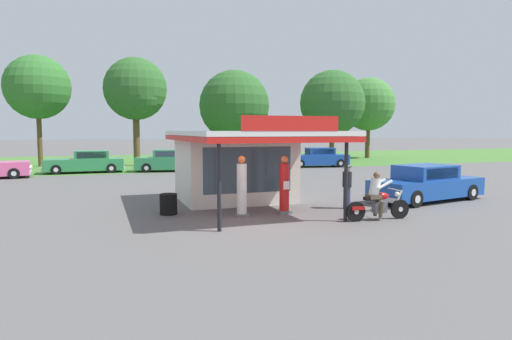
{
  "coord_description": "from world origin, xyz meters",
  "views": [
    {
      "loc": [
        -4.62,
        -12.73,
        2.89
      ],
      "look_at": [
        1.01,
        2.96,
        1.4
      ],
      "focal_mm": 30.78,
      "sensor_mm": 36.0,
      "label": 1
    }
  ],
  "objects_px": {
    "parked_car_back_row_far_right": "(172,161)",
    "bystander_strolling_foreground": "(347,186)",
    "gas_pump_offside": "(284,187)",
    "featured_classic_sedan": "(426,184)",
    "motorcycle_with_rider": "(377,200)",
    "gas_pump_nearside": "(242,189)",
    "spare_tire_stack": "(168,204)",
    "parked_car_back_row_far_left": "(318,158)",
    "parked_car_second_row_spare": "(86,163)"
  },
  "relations": [
    {
      "from": "motorcycle_with_rider",
      "to": "parked_car_back_row_far_right",
      "type": "relative_size",
      "value": 0.4
    },
    {
      "from": "parked_car_back_row_far_left",
      "to": "featured_classic_sedan",
      "type": "bearing_deg",
      "value": -102.86
    },
    {
      "from": "gas_pump_nearside",
      "to": "parked_car_second_row_spare",
      "type": "bearing_deg",
      "value": 106.19
    },
    {
      "from": "gas_pump_offside",
      "to": "spare_tire_stack",
      "type": "xyz_separation_m",
      "value": [
        -3.86,
        1.17,
        -0.57
      ]
    },
    {
      "from": "spare_tire_stack",
      "to": "parked_car_back_row_far_right",
      "type": "bearing_deg",
      "value": 80.58
    },
    {
      "from": "motorcycle_with_rider",
      "to": "parked_car_back_row_far_right",
      "type": "bearing_deg",
      "value": 100.09
    },
    {
      "from": "motorcycle_with_rider",
      "to": "featured_classic_sedan",
      "type": "bearing_deg",
      "value": 31.98
    },
    {
      "from": "gas_pump_offside",
      "to": "motorcycle_with_rider",
      "type": "height_order",
      "value": "gas_pump_offside"
    },
    {
      "from": "parked_car_back_row_far_right",
      "to": "parked_car_back_row_far_left",
      "type": "bearing_deg",
      "value": -0.46
    },
    {
      "from": "gas_pump_nearside",
      "to": "parked_car_second_row_spare",
      "type": "height_order",
      "value": "gas_pump_nearside"
    },
    {
      "from": "parked_car_back_row_far_left",
      "to": "spare_tire_stack",
      "type": "bearing_deg",
      "value": -131.38
    },
    {
      "from": "gas_pump_offside",
      "to": "parked_car_second_row_spare",
      "type": "bearing_deg",
      "value": 110.55
    },
    {
      "from": "parked_car_second_row_spare",
      "to": "parked_car_back_row_far_right",
      "type": "distance_m",
      "value": 5.88
    },
    {
      "from": "motorcycle_with_rider",
      "to": "parked_car_second_row_spare",
      "type": "xyz_separation_m",
      "value": [
        -9.31,
        20.62,
        0.05
      ]
    },
    {
      "from": "motorcycle_with_rider",
      "to": "parked_car_back_row_far_right",
      "type": "distance_m",
      "value": 20.0
    },
    {
      "from": "motorcycle_with_rider",
      "to": "spare_tire_stack",
      "type": "xyz_separation_m",
      "value": [
        -6.23,
        3.28,
        -0.29
      ]
    },
    {
      "from": "gas_pump_nearside",
      "to": "bystander_strolling_foreground",
      "type": "distance_m",
      "value": 4.15
    },
    {
      "from": "spare_tire_stack",
      "to": "gas_pump_nearside",
      "type": "bearing_deg",
      "value": -27.09
    },
    {
      "from": "gas_pump_offside",
      "to": "featured_classic_sedan",
      "type": "bearing_deg",
      "value": 4.89
    },
    {
      "from": "parked_car_back_row_far_right",
      "to": "spare_tire_stack",
      "type": "bearing_deg",
      "value": -99.42
    },
    {
      "from": "gas_pump_nearside",
      "to": "motorcycle_with_rider",
      "type": "bearing_deg",
      "value": -28.19
    },
    {
      "from": "featured_classic_sedan",
      "to": "bystander_strolling_foreground",
      "type": "bearing_deg",
      "value": -173.51
    },
    {
      "from": "gas_pump_nearside",
      "to": "parked_car_back_row_far_right",
      "type": "xyz_separation_m",
      "value": [
        0.43,
        17.58,
        -0.23
      ]
    },
    {
      "from": "motorcycle_with_rider",
      "to": "bystander_strolling_foreground",
      "type": "bearing_deg",
      "value": 84.27
    },
    {
      "from": "bystander_strolling_foreground",
      "to": "gas_pump_nearside",
      "type": "bearing_deg",
      "value": -178.52
    },
    {
      "from": "gas_pump_offside",
      "to": "spare_tire_stack",
      "type": "distance_m",
      "value": 4.08
    },
    {
      "from": "motorcycle_with_rider",
      "to": "bystander_strolling_foreground",
      "type": "distance_m",
      "value": 2.23
    },
    {
      "from": "gas_pump_nearside",
      "to": "gas_pump_offside",
      "type": "distance_m",
      "value": 1.57
    },
    {
      "from": "spare_tire_stack",
      "to": "motorcycle_with_rider",
      "type": "bearing_deg",
      "value": -27.79
    },
    {
      "from": "spare_tire_stack",
      "to": "parked_car_back_row_far_left",
      "type": "bearing_deg",
      "value": 48.62
    },
    {
      "from": "gas_pump_offside",
      "to": "parked_car_back_row_far_right",
      "type": "xyz_separation_m",
      "value": [
        -1.14,
        17.58,
        -0.22
      ]
    },
    {
      "from": "parked_car_back_row_far_right",
      "to": "spare_tire_stack",
      "type": "xyz_separation_m",
      "value": [
        -2.72,
        -16.41,
        -0.35
      ]
    },
    {
      "from": "parked_car_back_row_far_left",
      "to": "bystander_strolling_foreground",
      "type": "distance_m",
      "value": 19.1
    },
    {
      "from": "featured_classic_sedan",
      "to": "parked_car_back_row_far_left",
      "type": "bearing_deg",
      "value": 77.14
    },
    {
      "from": "parked_car_second_row_spare",
      "to": "parked_car_back_row_far_left",
      "type": "relative_size",
      "value": 1.02
    },
    {
      "from": "gas_pump_offside",
      "to": "featured_classic_sedan",
      "type": "height_order",
      "value": "gas_pump_offside"
    },
    {
      "from": "parked_car_second_row_spare",
      "to": "spare_tire_stack",
      "type": "bearing_deg",
      "value": -79.93
    },
    {
      "from": "featured_classic_sedan",
      "to": "parked_car_second_row_spare",
      "type": "height_order",
      "value": "parked_car_second_row_spare"
    },
    {
      "from": "gas_pump_nearside",
      "to": "parked_car_second_row_spare",
      "type": "relative_size",
      "value": 0.39
    },
    {
      "from": "motorcycle_with_rider",
      "to": "gas_pump_offside",
      "type": "bearing_deg",
      "value": 138.28
    },
    {
      "from": "gas_pump_offside",
      "to": "parked_car_second_row_spare",
      "type": "distance_m",
      "value": 19.78
    },
    {
      "from": "motorcycle_with_rider",
      "to": "bystander_strolling_foreground",
      "type": "xyz_separation_m",
      "value": [
        0.22,
        2.21,
        0.2
      ]
    },
    {
      "from": "gas_pump_nearside",
      "to": "parked_car_back_row_far_left",
      "type": "xyz_separation_m",
      "value": [
        12.08,
        17.49,
        -0.24
      ]
    },
    {
      "from": "parked_car_back_row_far_left",
      "to": "gas_pump_offside",
      "type": "bearing_deg",
      "value": -121.01
    },
    {
      "from": "featured_classic_sedan",
      "to": "spare_tire_stack",
      "type": "bearing_deg",
      "value": 176.71
    },
    {
      "from": "gas_pump_nearside",
      "to": "gas_pump_offside",
      "type": "xyz_separation_m",
      "value": [
        1.57,
        -0.0,
        -0.02
      ]
    },
    {
      "from": "parked_car_back_row_far_right",
      "to": "bystander_strolling_foreground",
      "type": "relative_size",
      "value": 3.52
    },
    {
      "from": "parked_car_second_row_spare",
      "to": "spare_tire_stack",
      "type": "height_order",
      "value": "parked_car_second_row_spare"
    },
    {
      "from": "gas_pump_offside",
      "to": "motorcycle_with_rider",
      "type": "relative_size",
      "value": 0.89
    },
    {
      "from": "parked_car_back_row_far_left",
      "to": "spare_tire_stack",
      "type": "xyz_separation_m",
      "value": [
        -14.37,
        -16.31,
        -0.35
      ]
    }
  ]
}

